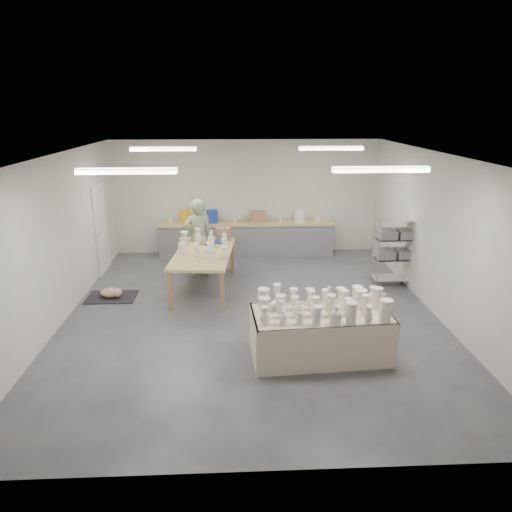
{
  "coord_description": "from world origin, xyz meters",
  "views": [
    {
      "loc": [
        -0.29,
        -8.0,
        3.8
      ],
      "look_at": [
        0.1,
        0.36,
        1.05
      ],
      "focal_mm": 32.0,
      "sensor_mm": 36.0,
      "label": 1
    }
  ],
  "objects_px": {
    "drying_table": "(320,331)",
    "potter": "(198,239)",
    "red_stool": "(200,262)",
    "work_table": "(206,250)"
  },
  "relations": [
    {
      "from": "potter",
      "to": "red_stool",
      "type": "xyz_separation_m",
      "value": [
        0.0,
        0.27,
        -0.66
      ]
    },
    {
      "from": "drying_table",
      "to": "red_stool",
      "type": "bearing_deg",
      "value": 114.51
    },
    {
      "from": "drying_table",
      "to": "work_table",
      "type": "relative_size",
      "value": 0.92
    },
    {
      "from": "work_table",
      "to": "potter",
      "type": "height_order",
      "value": "potter"
    },
    {
      "from": "work_table",
      "to": "red_stool",
      "type": "height_order",
      "value": "work_table"
    },
    {
      "from": "drying_table",
      "to": "red_stool",
      "type": "relative_size",
      "value": 5.37
    },
    {
      "from": "work_table",
      "to": "red_stool",
      "type": "relative_size",
      "value": 5.83
    },
    {
      "from": "red_stool",
      "to": "drying_table",
      "type": "bearing_deg",
      "value": -61.45
    },
    {
      "from": "drying_table",
      "to": "potter",
      "type": "bearing_deg",
      "value": 116.23
    },
    {
      "from": "drying_table",
      "to": "potter",
      "type": "xyz_separation_m",
      "value": [
        -2.16,
        3.71,
        0.48
      ]
    }
  ]
}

